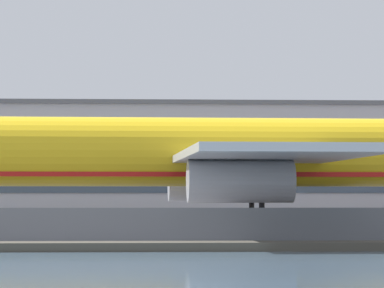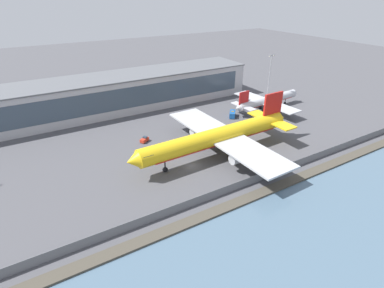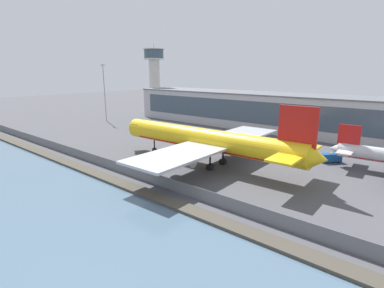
{
  "view_description": "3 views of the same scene",
  "coord_description": "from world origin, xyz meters",
  "px_view_note": "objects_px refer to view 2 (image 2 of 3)",
  "views": [
    {
      "loc": [
        3.94,
        -83.76,
        3.08
      ],
      "look_at": [
        8.49,
        1.87,
        7.06
      ],
      "focal_mm": 105.0,
      "sensor_mm": 36.0,
      "label": 1
    },
    {
      "loc": [
        -37.49,
        -64.14,
        45.75
      ],
      "look_at": [
        5.07,
        8.13,
        2.16
      ],
      "focal_mm": 28.0,
      "sensor_mm": 36.0,
      "label": 2
    },
    {
      "loc": [
        53.71,
        -54.93,
        22.54
      ],
      "look_at": [
        4.09,
        3.29,
        4.0
      ],
      "focal_mm": 28.0,
      "sensor_mm": 36.0,
      "label": 3
    }
  ],
  "objects_px": {
    "baggage_tug": "(144,140)",
    "passenger_jet_silver": "(267,100)",
    "cargo_jet_yellow": "(219,137)",
    "ops_van": "(232,114)",
    "apron_light_mast_apron_east": "(269,77)"
  },
  "relations": [
    {
      "from": "cargo_jet_yellow",
      "to": "baggage_tug",
      "type": "xyz_separation_m",
      "value": [
        -16.46,
        19.75,
        -5.4
      ]
    },
    {
      "from": "cargo_jet_yellow",
      "to": "passenger_jet_silver",
      "type": "distance_m",
      "value": 45.72
    },
    {
      "from": "passenger_jet_silver",
      "to": "ops_van",
      "type": "xyz_separation_m",
      "value": [
        -17.65,
        0.62,
        -2.69
      ]
    },
    {
      "from": "passenger_jet_silver",
      "to": "baggage_tug",
      "type": "height_order",
      "value": "passenger_jet_silver"
    },
    {
      "from": "cargo_jet_yellow",
      "to": "baggage_tug",
      "type": "bearing_deg",
      "value": 129.81
    },
    {
      "from": "passenger_jet_silver",
      "to": "ops_van",
      "type": "distance_m",
      "value": 17.87
    },
    {
      "from": "ops_van",
      "to": "passenger_jet_silver",
      "type": "bearing_deg",
      "value": -2.01
    },
    {
      "from": "cargo_jet_yellow",
      "to": "ops_van",
      "type": "height_order",
      "value": "cargo_jet_yellow"
    },
    {
      "from": "baggage_tug",
      "to": "passenger_jet_silver",
      "type": "bearing_deg",
      "value": 2.13
    },
    {
      "from": "apron_light_mast_apron_east",
      "to": "ops_van",
      "type": "bearing_deg",
      "value": -169.22
    },
    {
      "from": "apron_light_mast_apron_east",
      "to": "cargo_jet_yellow",
      "type": "bearing_deg",
      "value": -149.07
    },
    {
      "from": "apron_light_mast_apron_east",
      "to": "passenger_jet_silver",
      "type": "bearing_deg",
      "value": -132.62
    },
    {
      "from": "passenger_jet_silver",
      "to": "baggage_tug",
      "type": "distance_m",
      "value": 56.69
    },
    {
      "from": "cargo_jet_yellow",
      "to": "ops_van",
      "type": "distance_m",
      "value": 32.14
    },
    {
      "from": "cargo_jet_yellow",
      "to": "apron_light_mast_apron_east",
      "type": "height_order",
      "value": "apron_light_mast_apron_east"
    }
  ]
}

